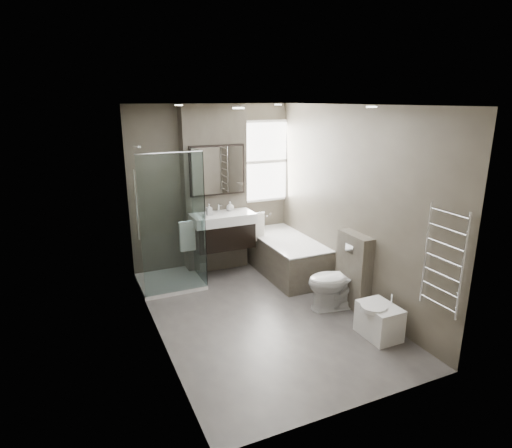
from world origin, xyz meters
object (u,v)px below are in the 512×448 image
vanity (223,230)px  bathtub (286,254)px  bidet (379,320)px  toilet (336,281)px

vanity → bathtub: 1.07m
bidet → toilet: bearing=93.2°
vanity → bathtub: vanity is taller
vanity → bidet: bearing=-67.4°
vanity → bathtub: size_ratio=0.59×
bathtub → vanity: bearing=160.6°
bidet → bathtub: bearing=92.4°
vanity → bidet: 2.70m
bathtub → bidet: size_ratio=3.15×
vanity → toilet: (0.97, -1.64, -0.36)m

